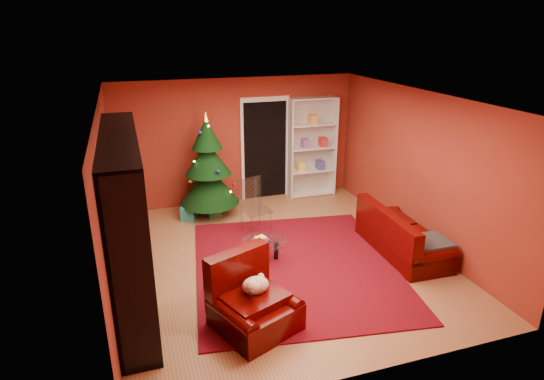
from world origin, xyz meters
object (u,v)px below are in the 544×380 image
object	(u,v)px
coffee_table	(264,251)
dog	(256,285)
gift_box_green	(213,210)
white_bookshelf	(312,148)
gift_box_red	(190,203)
acrylic_chair	(256,210)
media_unit	(128,222)
gift_box_teal	(189,213)
sofa	(404,231)
rug	(295,266)
christmas_tree	(208,166)
armchair	(255,302)

from	to	relation	value
coffee_table	dog	bearing A→B (deg)	-110.67
gift_box_green	dog	bearing A→B (deg)	-92.32
gift_box_green	dog	size ratio (longest dim) A/B	0.64
white_bookshelf	gift_box_green	bearing A→B (deg)	-165.38
gift_box_red	acrylic_chair	bearing A→B (deg)	-58.34
media_unit	gift_box_teal	size ratio (longest dim) A/B	11.36
media_unit	white_bookshelf	world-z (taller)	media_unit
sofa	rug	bearing A→B (deg)	88.85
media_unit	christmas_tree	bearing A→B (deg)	59.31
white_bookshelf	gift_box_teal	bearing A→B (deg)	-167.71
christmas_tree	media_unit	bearing A→B (deg)	-120.59
gift_box_teal	gift_box_red	distance (m)	0.57
media_unit	gift_box_green	world-z (taller)	media_unit
media_unit	armchair	bearing A→B (deg)	-39.63
white_bookshelf	dog	size ratio (longest dim) A/B	5.54
coffee_table	rug	bearing A→B (deg)	-37.35
dog	media_unit	bearing A→B (deg)	120.22
media_unit	dog	world-z (taller)	media_unit
rug	acrylic_chair	world-z (taller)	acrylic_chair
christmas_tree	armchair	xyz separation A→B (m)	(-0.14, -3.76, -0.63)
gift_box_green	white_bookshelf	xyz separation A→B (m)	(2.31, 0.54, 0.95)
rug	white_bookshelf	xyz separation A→B (m)	(1.47, 2.91, 1.07)
gift_box_teal	dog	size ratio (longest dim) A/B	0.67
gift_box_red	dog	size ratio (longest dim) A/B	0.59
gift_box_teal	gift_box_green	xyz separation A→B (m)	(0.48, -0.01, -0.01)
media_unit	christmas_tree	xyz separation A→B (m)	(1.54, 2.60, -0.16)
rug	acrylic_chair	size ratio (longest dim) A/B	3.94
coffee_table	sofa	bearing A→B (deg)	-10.11
christmas_tree	gift_box_red	distance (m)	1.05
gift_box_green	armchair	xyz separation A→B (m)	(-0.17, -3.64, 0.26)
rug	christmas_tree	distance (m)	2.82
white_bookshelf	dog	xyz separation A→B (m)	(-2.46, -4.12, -0.50)
christmas_tree	gift_box_green	distance (m)	0.89
rug	coffee_table	xyz separation A→B (m)	(-0.41, 0.32, 0.18)
sofa	coffee_table	world-z (taller)	sofa
white_bookshelf	armchair	xyz separation A→B (m)	(-2.49, -4.18, -0.69)
white_bookshelf	acrylic_chair	world-z (taller)	white_bookshelf
media_unit	gift_box_green	size ratio (longest dim) A/B	11.92
gift_box_teal	armchair	xyz separation A→B (m)	(0.31, -3.65, 0.25)
media_unit	christmas_tree	size ratio (longest dim) A/B	1.46
christmas_tree	coffee_table	distance (m)	2.37
gift_box_teal	gift_box_red	size ratio (longest dim) A/B	1.13
media_unit	gift_box_red	distance (m)	3.44
coffee_table	acrylic_chair	bearing A→B (deg)	81.07
gift_box_red	coffee_table	bearing A→B (deg)	-72.99
media_unit	acrylic_chair	world-z (taller)	media_unit
gift_box_green	white_bookshelf	distance (m)	2.56
rug	gift_box_red	distance (m)	3.17
gift_box_red	white_bookshelf	distance (m)	2.85
white_bookshelf	sofa	size ratio (longest dim) A/B	1.22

